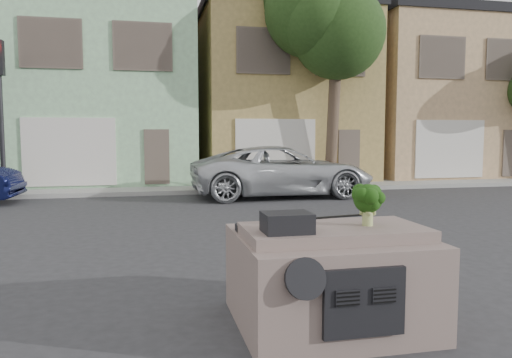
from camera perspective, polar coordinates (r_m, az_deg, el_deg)
name	(u,v)px	position (r m, az deg, el deg)	size (l,w,h in m)	color
ground_plane	(265,258)	(8.58, 1.01, -8.98)	(120.00, 120.00, 0.00)	#303033
sidewalk	(199,188)	(18.79, -6.50, -0.98)	(40.00, 3.00, 0.15)	gray
townhouse_mint	(107,94)	(22.70, -16.63, 9.26)	(7.20, 8.20, 7.55)	#95C696
townhouse_tan	(276,97)	(23.41, 2.26, 9.34)	(7.20, 8.20, 7.55)	#A1884B
townhouse_beige	(422,99)	(26.33, 18.43, 8.63)	(7.20, 8.20, 7.55)	tan
silver_pickup	(282,196)	(16.73, 2.99, -1.99)	(2.79, 6.05, 1.68)	silver
traffic_signal	(0,119)	(18.17, -27.20, 6.08)	(0.40, 0.40, 5.10)	black
tree_near	(333,76)	(19.30, 8.84, 11.57)	(4.40, 4.00, 8.50)	#223C16
car_dashboard	(328,274)	(5.66, 8.27, -10.69)	(2.00, 1.80, 1.12)	#746059
instrument_hump	(287,223)	(5.01, 3.55, -4.99)	(0.48, 0.38, 0.20)	black
wiper_arm	(340,216)	(5.98, 9.56, -4.24)	(0.70, 0.03, 0.02)	black
broccoli	(368,204)	(5.48, 12.66, -2.84)	(0.38, 0.38, 0.46)	black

